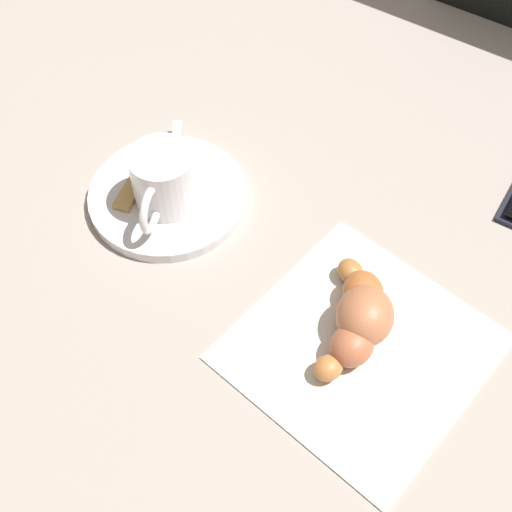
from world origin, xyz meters
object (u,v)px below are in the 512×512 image
sugar_packet (135,184)px  croissant (360,317)px  saucer (167,197)px  espresso_cup (163,180)px  teaspoon (173,184)px  napkin (360,347)px

sugar_packet → croissant: croissant is taller
saucer → espresso_cup: size_ratio=1.77×
saucer → teaspoon: bearing=93.6°
napkin → sugar_packet: bearing=178.6°
saucer → croissant: 0.22m
teaspoon → sugar_packet: bearing=-141.0°
saucer → sugar_packet: sugar_packet is taller
teaspoon → saucer: bearing=-86.4°
sugar_packet → croissant: (0.25, 0.01, 0.01)m
teaspoon → sugar_packet: (-0.03, -0.02, 0.00)m
sugar_packet → napkin: 0.26m
sugar_packet → croissant: 0.25m
teaspoon → sugar_packet: teaspoon is taller
saucer → napkin: saucer is taller
espresso_cup → sugar_packet: (-0.04, -0.00, -0.03)m
espresso_cup → teaspoon: espresso_cup is taller
saucer → napkin: (0.23, -0.02, -0.00)m
napkin → teaspoon: bearing=173.0°
saucer → sugar_packet: (-0.03, -0.01, 0.01)m
espresso_cup → teaspoon: bearing=116.1°
espresso_cup → sugar_packet: bearing=-172.6°
napkin → croissant: 0.03m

